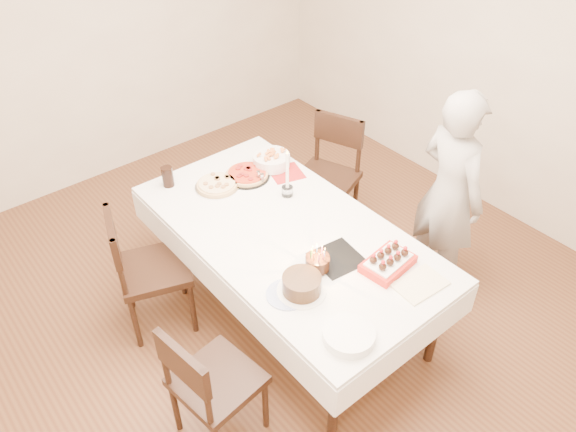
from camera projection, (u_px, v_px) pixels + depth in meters
floor at (284, 310)px, 4.10m from camera, size 5.00×5.00×0.00m
wall_back at (98, 31)px, 4.76m from camera, size 4.50×0.04×2.70m
wall_right at (507, 55)px, 4.37m from camera, size 0.04×5.00×2.70m
dining_table at (288, 271)px, 3.88m from camera, size 1.15×2.15×0.75m
chair_right_savory at (325, 180)px, 4.53m from camera, size 0.65×0.65×0.99m
chair_left_savory at (154, 269)px, 3.74m from camera, size 0.63×0.63×0.96m
chair_left_dessert at (217, 381)px, 3.09m from camera, size 0.53×0.53×0.92m
person at (449, 194)px, 3.89m from camera, size 0.47×0.63×1.57m
pizza_white at (217, 185)px, 4.00m from camera, size 0.37×0.37×0.04m
pizza_pepperoni at (247, 174)px, 4.10m from camera, size 0.34×0.34×0.04m
red_placemat at (286, 173)px, 4.15m from camera, size 0.29×0.29×0.01m
pasta_bowl at (271, 160)px, 4.20m from camera, size 0.35×0.35×0.09m
taper_candle at (287, 173)px, 3.82m from camera, size 0.10×0.10×0.37m
shaker_pair at (262, 179)px, 4.02m from camera, size 0.08×0.08×0.09m
cola_glass at (168, 177)px, 3.98m from camera, size 0.11×0.11×0.15m
layer_cake at (302, 285)px, 3.18m from camera, size 0.34×0.34×0.11m
cake_board at (337, 258)px, 3.43m from camera, size 0.31×0.31×0.01m
birthday_cake at (318, 258)px, 3.31m from camera, size 0.19×0.19×0.15m
strawberry_box at (388, 262)px, 3.35m from camera, size 0.34×0.25×0.08m
box_lid at (420, 285)px, 3.25m from camera, size 0.31×0.22×0.03m
plate_stack at (349, 335)px, 2.93m from camera, size 0.33×0.33×0.06m
china_plate at (288, 294)px, 3.19m from camera, size 0.30×0.30×0.01m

